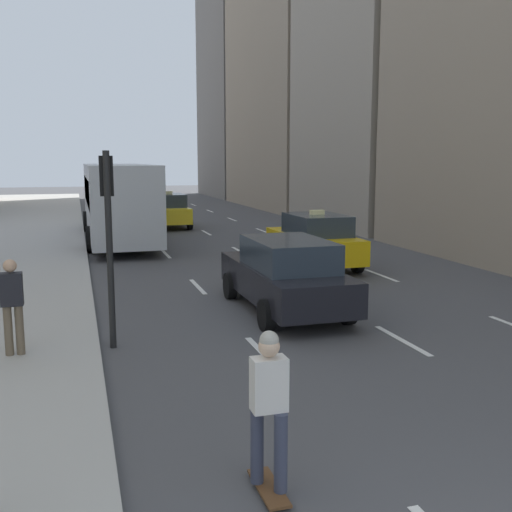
# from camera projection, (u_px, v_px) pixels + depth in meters

# --- Properties ---
(lane_markings) EXTENTS (5.72, 56.00, 0.01)m
(lane_markings) POSITION_uv_depth(u_px,v_px,m) (221.00, 241.00, 25.70)
(lane_markings) COLOR white
(lane_markings) RESTS_ON ground
(taxi_lead) EXTENTS (2.02, 4.40, 1.87)m
(taxi_lead) POSITION_uv_depth(u_px,v_px,m) (314.00, 240.00, 19.24)
(taxi_lead) COLOR yellow
(taxi_lead) RESTS_ON ground
(taxi_second) EXTENTS (2.02, 4.40, 1.87)m
(taxi_second) POSITION_uv_depth(u_px,v_px,m) (168.00, 210.00, 30.72)
(taxi_second) COLOR yellow
(taxi_second) RESTS_ON ground
(sedan_black_near) EXTENTS (2.02, 4.82, 1.69)m
(sedan_black_near) POSITION_uv_depth(u_px,v_px,m) (285.00, 274.00, 13.62)
(sedan_black_near) COLOR black
(sedan_black_near) RESTS_ON ground
(city_bus) EXTENTS (2.80, 11.61, 3.25)m
(city_bus) POSITION_uv_depth(u_px,v_px,m) (117.00, 199.00, 25.60)
(city_bus) COLOR #B7BCC1
(city_bus) RESTS_ON ground
(skateboarder) EXTENTS (0.36, 0.80, 1.75)m
(skateboarder) POSITION_uv_depth(u_px,v_px,m) (269.00, 405.00, 6.10)
(skateboarder) COLOR brown
(skateboarder) RESTS_ON ground
(pedestrian_mid_block) EXTENTS (0.36, 0.22, 1.65)m
(pedestrian_mid_block) POSITION_uv_depth(u_px,v_px,m) (12.00, 302.00, 10.07)
(pedestrian_mid_block) COLOR brown
(pedestrian_mid_block) RESTS_ON sidewalk_left
(traffic_light_pole) EXTENTS (0.24, 0.42, 3.60)m
(traffic_light_pole) POSITION_uv_depth(u_px,v_px,m) (108.00, 217.00, 10.79)
(traffic_light_pole) COLOR black
(traffic_light_pole) RESTS_ON ground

